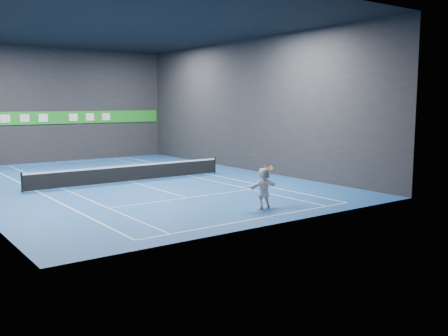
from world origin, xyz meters
TOP-DOWN VIEW (x-y plane):
  - ground at (0.00, 0.00)m, footprint 26.00×26.00m
  - ceiling at (0.00, 0.00)m, footprint 26.00×26.00m
  - wall_back at (0.00, 13.00)m, footprint 18.00×0.10m
  - wall_front at (0.00, -13.00)m, footprint 18.00×0.10m
  - wall_right at (9.00, 0.00)m, footprint 0.10×26.00m
  - baseline_near at (0.00, -11.89)m, footprint 10.98×0.08m
  - baseline_far at (0.00, 11.89)m, footprint 10.98×0.08m
  - sideline_doubles_left at (-5.49, 0.00)m, footprint 0.08×23.78m
  - sideline_doubles_right at (5.49, 0.00)m, footprint 0.08×23.78m
  - sideline_singles_left at (-4.11, 0.00)m, footprint 0.06×23.78m
  - sideline_singles_right at (4.11, 0.00)m, footprint 0.06×23.78m
  - service_line_near at (0.00, -6.40)m, footprint 8.23×0.06m
  - service_line_far at (0.00, 6.40)m, footprint 8.23×0.06m
  - center_service_line at (0.00, 0.00)m, footprint 0.06×12.80m
  - player at (1.50, -10.49)m, footprint 1.71×0.57m
  - tennis_ball at (1.15, -10.34)m, footprint 0.07×0.07m
  - tennis_net at (0.00, 0.00)m, footprint 12.50×0.10m
  - sponsor_banner at (0.00, 12.93)m, footprint 17.64×0.11m
  - tennis_racket at (1.82, -10.45)m, footprint 0.52×0.40m

SIDE VIEW (x-z plane):
  - ground at x=0.00m, z-range 0.00..0.00m
  - baseline_near at x=0.00m, z-range 0.00..0.01m
  - baseline_far at x=0.00m, z-range 0.00..0.01m
  - sideline_doubles_left at x=-5.49m, z-range 0.00..0.01m
  - sideline_doubles_right at x=5.49m, z-range 0.00..0.01m
  - sideline_singles_left at x=-4.11m, z-range 0.00..0.01m
  - sideline_singles_right at x=4.11m, z-range 0.00..0.01m
  - service_line_near at x=0.00m, z-range 0.00..0.01m
  - service_line_far at x=0.00m, z-range 0.00..0.01m
  - center_service_line at x=0.00m, z-range 0.00..0.01m
  - tennis_net at x=0.00m, z-range 0.00..1.07m
  - player at x=1.50m, z-range 0.00..1.84m
  - tennis_racket at x=1.82m, z-range 1.45..2.10m
  - tennis_ball at x=1.15m, z-range 2.38..2.45m
  - sponsor_banner at x=0.00m, z-range 3.00..4.00m
  - wall_back at x=0.00m, z-range 0.00..9.00m
  - wall_front at x=0.00m, z-range 0.00..9.00m
  - wall_right at x=9.00m, z-range 0.00..9.00m
  - ceiling at x=0.00m, z-range 9.00..9.00m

